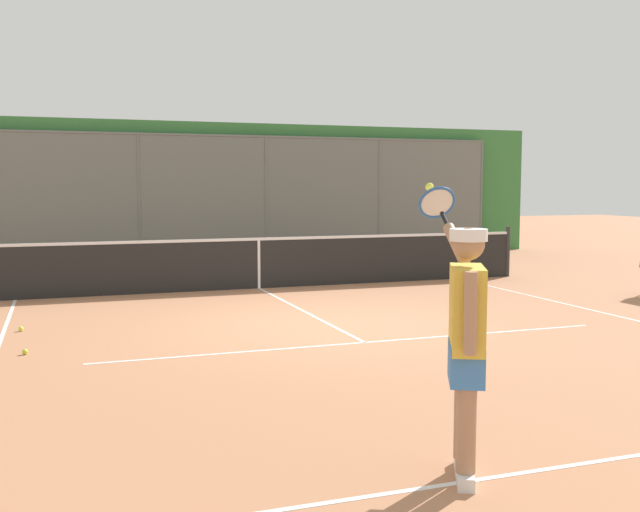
% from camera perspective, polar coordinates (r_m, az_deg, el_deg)
% --- Properties ---
extents(ground_plane, '(60.00, 60.00, 0.00)m').
position_cam_1_polar(ground_plane, '(10.32, 0.85, -5.38)').
color(ground_plane, '#B27551').
extents(court_line_markings, '(8.61, 9.35, 0.01)m').
position_cam_1_polar(court_line_markings, '(8.90, 4.40, -7.14)').
color(court_line_markings, white).
rests_on(court_line_markings, ground).
extents(fence_backdrop, '(19.34, 1.37, 3.57)m').
position_cam_1_polar(fence_backdrop, '(19.79, -9.29, 4.93)').
color(fence_backdrop, slate).
rests_on(fence_backdrop, ground).
extents(tennis_net, '(11.06, 0.09, 1.07)m').
position_cam_1_polar(tennis_net, '(13.95, -4.76, -0.49)').
color(tennis_net, '#2D2D2D').
rests_on(tennis_net, ground).
extents(tennis_player, '(0.59, 1.36, 1.97)m').
position_cam_1_polar(tennis_player, '(4.97, 11.20, -5.81)').
color(tennis_player, silver).
rests_on(tennis_player, ground).
extents(tennis_ball_mid_court, '(0.07, 0.07, 0.07)m').
position_cam_1_polar(tennis_ball_mid_court, '(10.68, -22.12, -5.24)').
color(tennis_ball_mid_court, '#D6E042').
rests_on(tennis_ball_mid_court, ground).
extents(tennis_ball_by_sideline, '(0.07, 0.07, 0.07)m').
position_cam_1_polar(tennis_ball_by_sideline, '(9.22, -21.86, -6.89)').
color(tennis_ball_by_sideline, '#C1D138').
rests_on(tennis_ball_by_sideline, ground).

